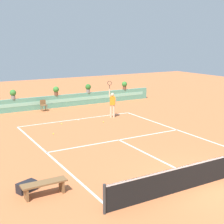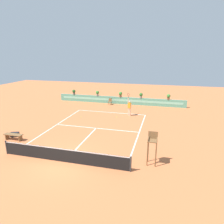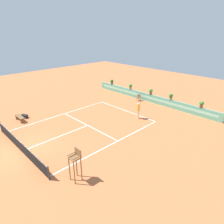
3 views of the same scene
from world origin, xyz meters
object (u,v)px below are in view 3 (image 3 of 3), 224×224
object	(u,v)px
ball_kid_chair	(139,97)
tennis_ball_near_baseline	(92,110)
tennis_ball_mid_court	(112,109)
potted_plant_right	(171,96)
tennis_player	(138,109)
potted_plant_far_right	(202,104)
umpire_chair	(76,161)
potted_plant_centre	(151,91)
tennis_ball_by_sideline	(123,117)
potted_plant_left	(130,86)
bench_courtside	(20,117)
potted_plant_far_left	(112,82)
gear_bag	(25,116)

from	to	relation	value
ball_kid_chair	tennis_ball_near_baseline	distance (m)	6.64
tennis_ball_mid_court	potted_plant_right	world-z (taller)	potted_plant_right
tennis_player	potted_plant_far_right	world-z (taller)	tennis_player
umpire_chair	potted_plant_centre	world-z (taller)	umpire_chair
tennis_player	tennis_ball_near_baseline	xyz separation A→B (m)	(-5.08, -1.97, -1.02)
umpire_chair	tennis_ball_mid_court	xyz separation A→B (m)	(-7.01, 9.88, -1.31)
potted_plant_centre	potted_plant_right	xyz separation A→B (m)	(2.85, 0.00, 0.00)
potted_plant_centre	potted_plant_right	world-z (taller)	same
umpire_chair	tennis_player	world-z (taller)	tennis_player
tennis_ball_mid_court	tennis_ball_by_sideline	bearing A→B (deg)	-19.45
umpire_chair	tennis_ball_mid_court	world-z (taller)	umpire_chair
umpire_chair	potted_plant_right	bearing A→B (deg)	99.52
potted_plant_right	potted_plant_far_right	bearing A→B (deg)	0.00
potted_plant_left	potted_plant_far_right	bearing A→B (deg)	0.00
ball_kid_chair	bench_courtside	size ratio (longest dim) A/B	0.53
tennis_player	tennis_ball_mid_court	xyz separation A→B (m)	(-3.82, -0.05, -1.02)
potted_plant_left	potted_plant_centre	bearing A→B (deg)	0.00
tennis_player	potted_plant_far_left	world-z (taller)	tennis_player
umpire_chair	potted_plant_left	bearing A→B (deg)	120.10
ball_kid_chair	tennis_ball_by_sideline	xyz separation A→B (m)	(2.27, -5.43, -0.44)
potted_plant_far_right	potted_plant_far_left	bearing A→B (deg)	180.00
tennis_ball_by_sideline	potted_plant_far_left	size ratio (longest dim) A/B	0.09
umpire_chair	tennis_ball_mid_court	size ratio (longest dim) A/B	31.47
tennis_ball_near_baseline	potted_plant_left	world-z (taller)	potted_plant_left
gear_bag	potted_plant_far_right	distance (m)	18.67
tennis_player	tennis_ball_near_baseline	world-z (taller)	tennis_player
tennis_ball_near_baseline	ball_kid_chair	bearing A→B (deg)	76.23
tennis_player	ball_kid_chair	bearing A→B (deg)	128.13
potted_plant_centre	potted_plant_right	bearing A→B (deg)	0.00
ball_kid_chair	tennis_player	world-z (taller)	tennis_player
ball_kid_chair	bench_courtside	xyz separation A→B (m)	(-4.48, -13.53, -0.10)
tennis_ball_mid_court	tennis_ball_by_sideline	distance (m)	2.73
potted_plant_centre	potted_plant_far_left	bearing A→B (deg)	180.00
ball_kid_chair	tennis_ball_mid_court	xyz separation A→B (m)	(-0.31, -4.52, -0.44)
ball_kid_chair	potted_plant_far_right	distance (m)	7.86
umpire_chair	tennis_player	size ratio (longest dim) A/B	0.83
ball_kid_chair	potted_plant_far_right	world-z (taller)	potted_plant_far_right
ball_kid_chair	potted_plant_right	size ratio (longest dim) A/B	1.17
tennis_ball_mid_court	potted_plant_far_right	xyz separation A→B (m)	(8.08, 5.25, 1.38)
bench_courtside	potted_plant_far_left	distance (m)	14.35
umpire_chair	ball_kid_chair	distance (m)	15.90
umpire_chair	potted_plant_centre	size ratio (longest dim) A/B	2.96
potted_plant_far_left	potted_plant_left	xyz separation A→B (m)	(3.66, 0.00, 0.00)
tennis_ball_near_baseline	potted_plant_left	distance (m)	7.31
potted_plant_far_left	potted_plant_far_right	xyz separation A→B (m)	(13.50, 0.00, 0.00)
ball_kid_chair	potted_plant_right	world-z (taller)	potted_plant_right
potted_plant_centre	tennis_ball_near_baseline	bearing A→B (deg)	-112.00
tennis_ball_by_sideline	tennis_ball_mid_court	bearing A→B (deg)	160.55
potted_plant_far_left	potted_plant_left	bearing A→B (deg)	0.00
tennis_ball_by_sideline	potted_plant_left	size ratio (longest dim) A/B	0.09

